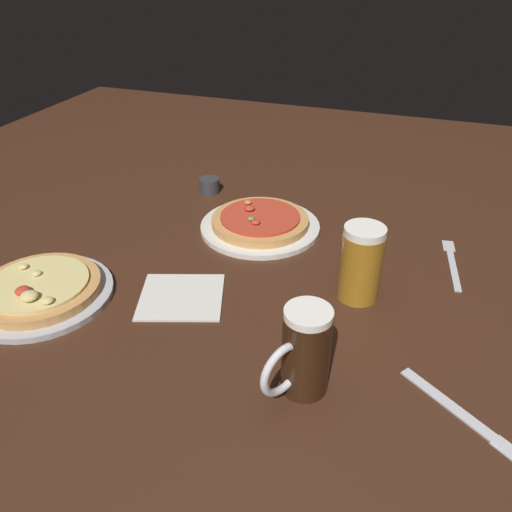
# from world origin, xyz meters

# --- Properties ---
(ground_plane) EXTENTS (2.40, 2.40, 0.03)m
(ground_plane) POSITION_xyz_m (0.00, 0.00, -0.01)
(ground_plane) COLOR #3D2114
(pizza_plate_near) EXTENTS (0.28, 0.28, 0.05)m
(pizza_plate_near) POSITION_xyz_m (-0.36, -0.25, 0.02)
(pizza_plate_near) COLOR #B2B2B7
(pizza_plate_near) RESTS_ON ground_plane
(pizza_plate_far) EXTENTS (0.29, 0.29, 0.05)m
(pizza_plate_far) POSITION_xyz_m (-0.04, 0.15, 0.02)
(pizza_plate_far) COLOR silver
(pizza_plate_far) RESTS_ON ground_plane
(beer_mug_dark) EXTENTS (0.08, 0.13, 0.15)m
(beer_mug_dark) POSITION_xyz_m (0.22, -0.04, 0.08)
(beer_mug_dark) COLOR #9E6619
(beer_mug_dark) RESTS_ON ground_plane
(beer_mug_amber) EXTENTS (0.08, 0.12, 0.15)m
(beer_mug_amber) POSITION_xyz_m (0.18, -0.31, 0.07)
(beer_mug_amber) COLOR black
(beer_mug_amber) RESTS_ON ground_plane
(ramekin_sauce) EXTENTS (0.05, 0.05, 0.04)m
(ramekin_sauce) POSITION_xyz_m (-0.24, 0.30, 0.02)
(ramekin_sauce) COLOR #333338
(ramekin_sauce) RESTS_ON ground_plane
(napkin_folded) EXTENTS (0.20, 0.19, 0.01)m
(napkin_folded) POSITION_xyz_m (-0.10, -0.16, 0.00)
(napkin_folded) COLOR silver
(napkin_folded) RESTS_ON ground_plane
(fork_left) EXTENTS (0.05, 0.20, 0.01)m
(fork_left) POSITION_xyz_m (0.40, 0.14, 0.00)
(fork_left) COLOR silver
(fork_left) RESTS_ON ground_plane
(knife_right) EXTENTS (0.19, 0.15, 0.01)m
(knife_right) POSITION_xyz_m (0.42, -0.29, 0.00)
(knife_right) COLOR silver
(knife_right) RESTS_ON ground_plane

